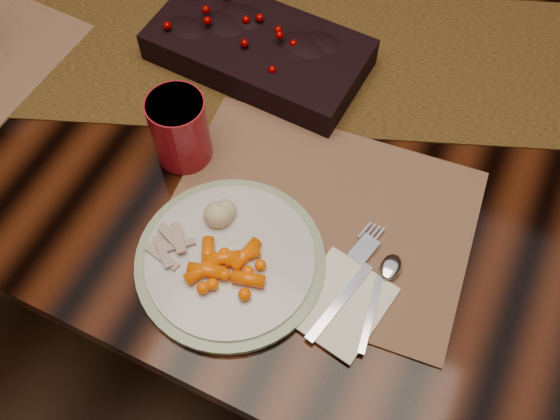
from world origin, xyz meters
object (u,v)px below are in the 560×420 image
at_px(red_cup, 180,129).
at_px(dinner_plate, 230,260).
at_px(placemat_main, 320,217).
at_px(baby_carrots, 228,271).
at_px(turkey_shreds, 174,248).
at_px(centerpiece, 258,46).
at_px(mashed_potatoes, 226,205).
at_px(dining_table, 320,215).
at_px(napkin, 341,303).

bearing_deg(red_cup, dinner_plate, -41.85).
relative_size(placemat_main, baby_carrots, 4.48).
bearing_deg(baby_carrots, turkey_shreds, -178.57).
bearing_deg(centerpiece, mashed_potatoes, -71.68).
distance_m(dining_table, dinner_plate, 0.51).
height_order(dining_table, turkey_shreds, turkey_shreds).
bearing_deg(dining_table, centerpiece, 169.74).
relative_size(dining_table, baby_carrots, 18.57).
bearing_deg(napkin, red_cup, 168.16).
bearing_deg(red_cup, placemat_main, -3.15).
xyz_separation_m(baby_carrots, mashed_potatoes, (-0.05, 0.08, 0.01)).
height_order(dining_table, placemat_main, placemat_main).
bearing_deg(dining_table, baby_carrots, -90.66).
height_order(napkin, red_cup, red_cup).
xyz_separation_m(dining_table, centerpiece, (-0.15, 0.03, 0.41)).
bearing_deg(turkey_shreds, red_cup, 115.94).
xyz_separation_m(placemat_main, dinner_plate, (-0.08, -0.12, 0.01)).
relative_size(centerpiece, dinner_plate, 1.34).
distance_m(dinner_plate, red_cup, 0.21).
bearing_deg(baby_carrots, centerpiece, 110.89).
bearing_deg(napkin, centerpiece, 140.61).
height_order(placemat_main, napkin, napkin).
distance_m(baby_carrots, turkey_shreds, 0.08).
bearing_deg(napkin, turkey_shreds, -161.96).
height_order(dinner_plate, napkin, dinner_plate).
height_order(mashed_potatoes, turkey_shreds, mashed_potatoes).
distance_m(centerpiece, turkey_shreds, 0.38).
relative_size(baby_carrots, red_cup, 0.83).
relative_size(dining_table, mashed_potatoes, 23.42).
height_order(centerpiece, turkey_shreds, centerpiece).
xyz_separation_m(turkey_shreds, napkin, (0.24, 0.03, -0.02)).
relative_size(placemat_main, dinner_plate, 1.64).
xyz_separation_m(dinner_plate, napkin, (0.16, 0.01, -0.01)).
relative_size(mashed_potatoes, turkey_shreds, 0.99).
height_order(dinner_plate, baby_carrots, baby_carrots).
bearing_deg(placemat_main, centerpiece, 127.37).
bearing_deg(baby_carrots, mashed_potatoes, 119.20).
bearing_deg(placemat_main, red_cup, 171.27).
height_order(dining_table, baby_carrots, baby_carrots).
xyz_separation_m(dining_table, napkin, (0.15, -0.32, 0.38)).
height_order(dinner_plate, turkey_shreds, turkey_shreds).
bearing_deg(placemat_main, turkey_shreds, -142.50).
bearing_deg(napkin, dinner_plate, -166.51).
bearing_deg(red_cup, centerpiece, 85.48).
relative_size(baby_carrots, turkey_shreds, 1.24).
bearing_deg(baby_carrots, napkin, 11.65).
bearing_deg(baby_carrots, red_cup, 135.74).
height_order(dinner_plate, red_cup, red_cup).
xyz_separation_m(placemat_main, baby_carrots, (-0.07, -0.14, 0.03)).
relative_size(dining_table, napkin, 14.01).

